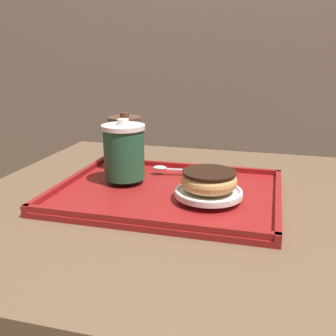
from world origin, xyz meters
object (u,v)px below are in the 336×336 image
at_px(coffee_cup_front, 124,151).
at_px(coffee_cup_rear, 125,140).
at_px(spoon, 170,169).
at_px(donut_chocolate_glazed, 209,180).

bearing_deg(coffee_cup_front, coffee_cup_rear, 109.55).
relative_size(coffee_cup_front, spoon, 0.87).
distance_m(donut_chocolate_glazed, spoon, 0.19).
bearing_deg(coffee_cup_rear, coffee_cup_front, -70.45).
height_order(donut_chocolate_glazed, spoon, donut_chocolate_glazed).
relative_size(coffee_cup_front, coffee_cup_rear, 1.02).
height_order(coffee_cup_front, donut_chocolate_glazed, coffee_cup_front).
relative_size(coffee_cup_rear, donut_chocolate_glazed, 1.18).
bearing_deg(coffee_cup_front, spoon, 43.94).
distance_m(coffee_cup_front, coffee_cup_rear, 0.11).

